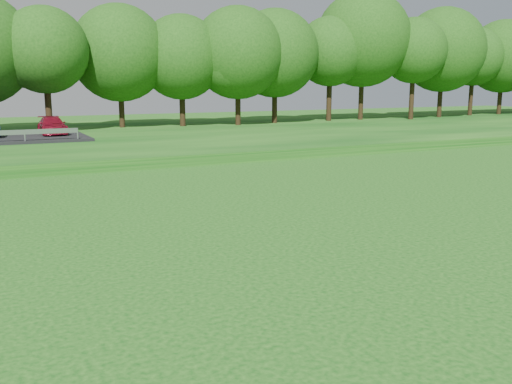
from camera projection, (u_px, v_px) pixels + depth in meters
name	position (u px, v px, depth m)	size (l,w,h in m)	color
berm	(231.00, 132.00, 46.78)	(130.00, 30.00, 0.60)	#0C410F
walking_path	(324.00, 155.00, 34.53)	(130.00, 1.60, 0.04)	gray
treeline	(211.00, 38.00, 48.83)	(104.00, 7.00, 15.00)	#17430F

